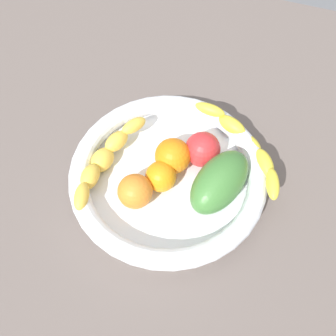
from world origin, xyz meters
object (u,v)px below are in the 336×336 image
orange_mid_left (135,191)px  tomato_red (203,149)px  banana_draped_right (246,145)px  banana_draped_left (105,159)px  orange_mid_right (175,157)px  fruit_bowl (168,175)px  mango_green (220,180)px  orange_front (161,177)px

orange_mid_left → tomato_red: tomato_red is taller
banana_draped_right → banana_draped_left: bearing=116.0°
orange_mid_right → tomato_red: 5.01cm
fruit_bowl → banana_draped_right: 14.63cm
orange_mid_left → tomato_red: size_ratio=0.93×
mango_green → banana_draped_left: bearing=95.4°
fruit_bowl → orange_front: (-1.75, 0.65, 1.91)cm
banana_draped_left → banana_draped_right: bearing=-64.0°
banana_draped_right → orange_mid_right: orange_mid_right is taller
orange_mid_right → mango_green: 8.77cm
banana_draped_right → orange_mid_right: 12.74cm
fruit_bowl → banana_draped_left: size_ratio=1.59×
mango_green → tomato_red: bearing=40.3°
orange_front → orange_mid_left: 5.02cm
banana_draped_left → banana_draped_right: (10.80, -22.11, 0.26)cm
fruit_bowl → orange_front: bearing=159.5°
orange_mid_right → tomato_red: (3.00, -4.01, -0.01)cm
banana_draped_left → orange_front: bearing=-90.6°
banana_draped_left → orange_mid_right: size_ratio=3.41×
banana_draped_left → orange_front: size_ratio=4.04×
orange_mid_left → orange_mid_right: orange_mid_right is taller
orange_mid_right → orange_front: bearing=166.5°
fruit_bowl → tomato_red: tomato_red is taller
orange_front → mango_green: size_ratio=0.41×
banana_draped_left → orange_mid_left: bearing=-119.7°
banana_draped_right → mango_green: bearing=165.1°
fruit_bowl → orange_mid_right: (2.47, -0.36, 2.39)cm
banana_draped_left → orange_mid_left: size_ratio=3.68×
banana_draped_right → mango_green: (-8.94, 2.38, 0.80)cm
orange_front → mango_green: mango_green is taller
fruit_bowl → orange_front: size_ratio=6.42×
fruit_bowl → orange_mid_right: size_ratio=5.42×
orange_mid_right → mango_green: (-2.25, -8.47, 0.51)cm
orange_mid_right → orange_mid_left: bearing=154.7°
banana_draped_left → orange_mid_right: (4.12, -11.27, 0.54)cm
mango_green → tomato_red: size_ratio=2.09×
banana_draped_left → orange_front: orange_front is taller
banana_draped_right → orange_mid_left: bearing=135.4°
orange_front → orange_mid_left: bearing=144.5°
fruit_bowl → orange_mid_right: bearing=-8.3°
orange_mid_left → fruit_bowl: bearing=-31.4°
orange_mid_left → mango_green: 13.81cm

